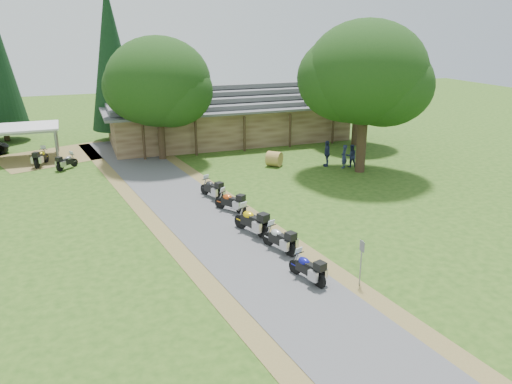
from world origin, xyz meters
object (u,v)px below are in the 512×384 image
object	(u,v)px
motorcycle_row_e	(212,187)
hay_bale	(274,159)
lodge	(228,112)
motorcycle_row_c	(251,220)
motorcycle_row_a	(307,267)
motorcycle_row_d	(230,201)
carport	(20,143)
motorcycle_carport_a	(41,157)
motorcycle_row_b	(279,238)
motorcycle_carport_b	(67,161)

from	to	relation	value
motorcycle_row_e	hay_bale	xyz separation A→B (m)	(6.09, 5.18, -0.11)
lodge	motorcycle_row_c	bearing A→B (deg)	-103.98
motorcycle_row_a	motorcycle_row_d	world-z (taller)	motorcycle_row_d
motorcycle_row_c	motorcycle_row_e	world-z (taller)	motorcycle_row_c
carport	hay_bale	size ratio (longest dim) A/B	5.40
motorcycle_row_c	motorcycle_row_e	distance (m)	5.84
carport	motorcycle_row_d	bearing A→B (deg)	-54.90
motorcycle_row_e	hay_bale	world-z (taller)	motorcycle_row_e
motorcycle_carport_a	motorcycle_row_d	bearing A→B (deg)	-122.66
lodge	motorcycle_row_e	size ratio (longest dim) A/B	11.38
motorcycle_row_c	motorcycle_row_a	bearing A→B (deg)	163.12
motorcycle_row_b	motorcycle_row_c	distance (m)	2.35
carport	motorcycle_carport_a	size ratio (longest dim) A/B	2.99
motorcycle_row_e	hay_bale	bearing A→B (deg)	-70.60
hay_bale	motorcycle_row_e	bearing A→B (deg)	-139.62
motorcycle_row_b	hay_bale	world-z (taller)	motorcycle_row_b
lodge	hay_bale	xyz separation A→B (m)	(0.56, -9.49, -1.91)
carport	motorcycle_carport_a	xyz separation A→B (m)	(1.52, -2.43, -0.59)
motorcycle_row_b	motorcycle_row_d	bearing A→B (deg)	-13.72
carport	motorcycle_carport_a	bearing A→B (deg)	-58.70
motorcycle_row_d	motorcycle_carport_a	size ratio (longest dim) A/B	0.95
motorcycle_row_c	motorcycle_row_e	xyz separation A→B (m)	(-0.43, 5.82, -0.09)
carport	motorcycle_row_d	world-z (taller)	carport
motorcycle_row_a	motorcycle_carport_b	distance (m)	22.46
motorcycle_row_d	motorcycle_carport_b	distance (m)	14.71
motorcycle_row_d	carport	bearing A→B (deg)	1.18
motorcycle_row_e	motorcycle_carport_b	distance (m)	12.47
lodge	carport	size ratio (longest dim) A/B	3.69
motorcycle_row_d	hay_bale	size ratio (longest dim) A/B	1.72
motorcycle_carport_b	carport	bearing A→B (deg)	84.68
motorcycle_row_a	motorcycle_row_b	distance (m)	2.94
lodge	motorcycle_row_e	xyz separation A→B (m)	(-5.53, -14.67, -1.81)
motorcycle_row_a	motorcycle_row_c	xyz separation A→B (m)	(-0.50, 5.23, 0.11)
motorcycle_row_a	motorcycle_row_b	size ratio (longest dim) A/B	0.95
motorcycle_row_b	motorcycle_carport_b	bearing A→B (deg)	7.24
motorcycle_carport_a	motorcycle_carport_b	bearing A→B (deg)	-111.92
motorcycle_row_d	motorcycle_row_e	bearing A→B (deg)	-26.64
motorcycle_row_c	motorcycle_row_d	world-z (taller)	motorcycle_row_c
motorcycle_row_b	motorcycle_row_d	distance (m)	5.60
motorcycle_carport_b	motorcycle_row_a	bearing A→B (deg)	-110.71
hay_bale	lodge	bearing A→B (deg)	93.39
motorcycle_carport_a	motorcycle_row_a	bearing A→B (deg)	-133.40
carport	motorcycle_row_c	size ratio (longest dim) A/B	2.72
motorcycle_row_b	hay_bale	size ratio (longest dim) A/B	1.78
motorcycle_row_c	motorcycle_carport_b	bearing A→B (deg)	6.45
motorcycle_row_c	motorcycle_row_e	size ratio (longest dim) A/B	1.13
motorcycle_row_c	hay_bale	world-z (taller)	motorcycle_row_c
motorcycle_row_a	lodge	bearing A→B (deg)	-27.47
motorcycle_row_c	motorcycle_carport_b	size ratio (longest dim) A/B	1.25
motorcycle_row_c	motorcycle_row_d	xyz separation A→B (m)	(-0.07, 3.27, -0.10)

